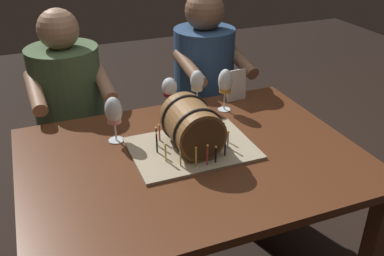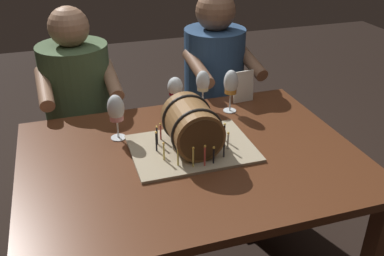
{
  "view_description": "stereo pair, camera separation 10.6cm",
  "coord_description": "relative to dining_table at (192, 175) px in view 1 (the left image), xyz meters",
  "views": [
    {
      "loc": [
        -0.54,
        -1.36,
        1.64
      ],
      "look_at": [
        0.02,
        0.04,
        0.83
      ],
      "focal_mm": 39.92,
      "sensor_mm": 36.0,
      "label": 1
    },
    {
      "loc": [
        -0.44,
        -1.39,
        1.64
      ],
      "look_at": [
        0.02,
        0.04,
        0.83
      ],
      "focal_mm": 39.92,
      "sensor_mm": 36.0,
      "label": 2
    }
  ],
  "objects": [
    {
      "name": "dining_table",
      "position": [
        0.0,
        0.0,
        0.0
      ],
      "size": [
        1.35,
        0.99,
        0.73
      ],
      "color": "#562D19",
      "rests_on": "ground"
    },
    {
      "name": "menu_card",
      "position": [
        0.4,
        0.41,
        0.18
      ],
      "size": [
        0.11,
        0.03,
        0.16
      ],
      "primitive_type": "cube",
      "rotation": [
        -0.08,
        0.0,
        0.09
      ],
      "color": "silver",
      "rests_on": "dining_table"
    },
    {
      "name": "barrel_cake",
      "position": [
        0.02,
        0.04,
        0.19
      ],
      "size": [
        0.5,
        0.36,
        0.22
      ],
      "color": "tan",
      "rests_on": "dining_table"
    },
    {
      "name": "person_seated_left",
      "position": [
        -0.39,
        0.78,
        -0.07
      ],
      "size": [
        0.41,
        0.49,
        1.18
      ],
      "color": "#2A3A24",
      "rests_on": "ground"
    },
    {
      "name": "wine_glass_white",
      "position": [
        0.19,
        0.4,
        0.23
      ],
      "size": [
        0.07,
        0.07,
        0.19
      ],
      "color": "white",
      "rests_on": "dining_table"
    },
    {
      "name": "wine_glass_red",
      "position": [
        0.05,
        0.42,
        0.21
      ],
      "size": [
        0.07,
        0.07,
        0.17
      ],
      "color": "white",
      "rests_on": "dining_table"
    },
    {
      "name": "wine_glass_rose",
      "position": [
        -0.26,
        0.23,
        0.23
      ],
      "size": [
        0.07,
        0.07,
        0.2
      ],
      "color": "white",
      "rests_on": "dining_table"
    },
    {
      "name": "wine_glass_amber",
      "position": [
        0.3,
        0.33,
        0.24
      ],
      "size": [
        0.07,
        0.07,
        0.21
      ],
      "color": "white",
      "rests_on": "dining_table"
    },
    {
      "name": "person_seated_right",
      "position": [
        0.39,
        0.78,
        -0.06
      ],
      "size": [
        0.4,
        0.48,
        1.22
      ],
      "color": "#1B2D46",
      "rests_on": "ground"
    }
  ]
}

